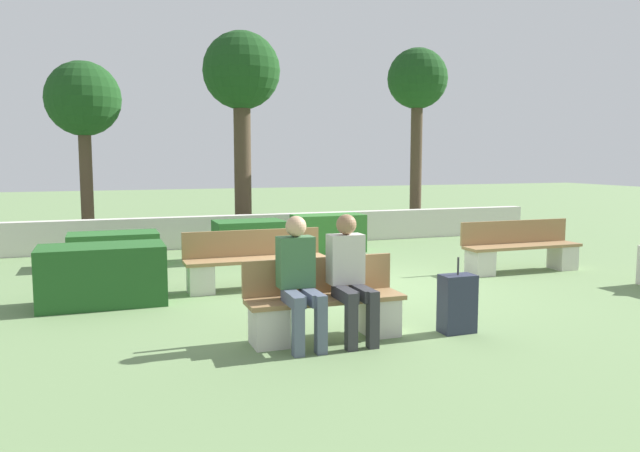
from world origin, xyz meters
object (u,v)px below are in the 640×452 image
(bench_front, at_px, (325,309))
(bench_right_side, at_px, (521,251))
(tree_leftmost, at_px, (83,103))
(bench_left_side, at_px, (256,266))
(person_seated_man, at_px, (299,274))
(tree_center_left, at_px, (241,79))
(tree_center_right, at_px, (417,85))
(person_seated_woman, at_px, (350,271))
(suitcase, at_px, (457,304))

(bench_front, xyz_separation_m, bench_right_side, (4.56, 2.63, 0.02))
(tree_leftmost, bearing_deg, bench_front, -73.68)
(bench_left_side, relative_size, person_seated_man, 1.56)
(tree_center_left, height_order, tree_center_right, tree_center_left)
(person_seated_man, bearing_deg, person_seated_woman, -0.01)
(person_seated_woman, distance_m, suitcase, 1.33)
(person_seated_man, height_order, suitcase, person_seated_man)
(bench_right_side, relative_size, person_seated_woman, 1.59)
(bench_right_side, bearing_deg, tree_center_left, 112.99)
(bench_left_side, bearing_deg, tree_center_left, 84.14)
(person_seated_man, xyz_separation_m, tree_center_right, (5.90, 8.51, 3.05))
(bench_right_side, bearing_deg, tree_leftmost, 131.79)
(bench_front, bearing_deg, bench_right_side, 30.03)
(person_seated_woman, height_order, suitcase, person_seated_woman)
(bench_front, distance_m, tree_center_left, 9.34)
(bench_right_side, xyz_separation_m, tree_leftmost, (-7.10, 6.05, 2.82))
(tree_center_left, bearing_deg, person_seated_man, -98.70)
(tree_center_right, bearing_deg, bench_right_side, -99.97)
(bench_left_side, relative_size, tree_leftmost, 0.52)
(bench_front, height_order, tree_center_left, tree_center_left)
(bench_left_side, relative_size, tree_center_left, 0.43)
(person_seated_woman, xyz_separation_m, tree_leftmost, (-2.78, 8.82, 2.41))
(bench_left_side, distance_m, tree_center_left, 6.87)
(suitcase, relative_size, tree_center_left, 0.17)
(suitcase, bearing_deg, tree_center_left, 93.15)
(bench_right_side, relative_size, tree_center_left, 0.44)
(tree_center_right, bearing_deg, tree_leftmost, 177.79)
(person_seated_man, xyz_separation_m, tree_center_left, (1.34, 8.74, 3.06))
(person_seated_man, bearing_deg, tree_center_left, 81.30)
(bench_front, relative_size, tree_center_right, 0.36)
(tree_leftmost, xyz_separation_m, tree_center_left, (3.55, -0.08, 0.65))
(tree_center_left, bearing_deg, bench_left_side, -100.72)
(bench_left_side, distance_m, person_seated_woman, 2.97)
(bench_front, height_order, tree_leftmost, tree_leftmost)
(bench_right_side, xyz_separation_m, tree_center_right, (1.01, 5.74, 3.46))
(suitcase, xyz_separation_m, tree_leftmost, (-4.04, 8.95, 2.84))
(bench_right_side, bearing_deg, person_seated_man, -158.25)
(bench_front, relative_size, suitcase, 2.01)
(tree_leftmost, distance_m, tree_center_right, 8.14)
(person_seated_woman, bearing_deg, bench_left_side, 96.51)
(person_seated_woman, bearing_deg, tree_center_left, 84.98)
(bench_left_side, xyz_separation_m, person_seated_man, (-0.24, -2.92, 0.41))
(bench_front, relative_size, person_seated_man, 1.27)
(bench_left_side, bearing_deg, person_seated_man, -89.77)
(bench_front, distance_m, suitcase, 1.52)
(suitcase, distance_m, tree_center_left, 9.55)
(bench_left_side, height_order, bench_right_side, same)
(bench_front, height_order, bench_left_side, same)
(bench_front, bearing_deg, person_seated_woman, -30.12)
(bench_left_side, distance_m, person_seated_man, 2.96)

